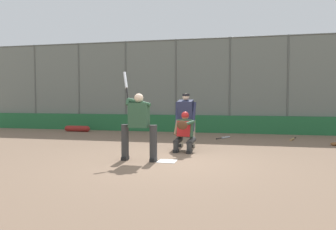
{
  "coord_description": "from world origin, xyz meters",
  "views": [
    {
      "loc": [
        -1.73,
        7.48,
        1.49
      ],
      "look_at": [
        0.2,
        -1.0,
        1.05
      ],
      "focal_mm": 35.0,
      "sensor_mm": 36.0,
      "label": 1
    }
  ],
  "objects_px": {
    "umpire_home": "(186,118)",
    "equipment_bag_dugout_side": "(77,129)",
    "spare_bat_by_padding": "(225,138)",
    "baseball_loose": "(122,148)",
    "fielding_glove_on_dirt": "(335,144)",
    "catcher_behind_plate": "(184,131)",
    "batter_at_plate": "(139,124)",
    "spare_bat_near_backstop": "(292,139)"
  },
  "relations": [
    {
      "from": "umpire_home",
      "to": "equipment_bag_dugout_side",
      "type": "relative_size",
      "value": 1.34
    },
    {
      "from": "spare_bat_by_padding",
      "to": "baseball_loose",
      "type": "xyz_separation_m",
      "value": [
        2.79,
        3.3,
        0.0
      ]
    },
    {
      "from": "umpire_home",
      "to": "baseball_loose",
      "type": "bearing_deg",
      "value": 32.72
    },
    {
      "from": "umpire_home",
      "to": "fielding_glove_on_dirt",
      "type": "xyz_separation_m",
      "value": [
        -4.55,
        -1.3,
        -0.83
      ]
    },
    {
      "from": "catcher_behind_plate",
      "to": "fielding_glove_on_dirt",
      "type": "height_order",
      "value": "catcher_behind_plate"
    },
    {
      "from": "umpire_home",
      "to": "baseball_loose",
      "type": "relative_size",
      "value": 22.19
    },
    {
      "from": "catcher_behind_plate",
      "to": "umpire_home",
      "type": "distance_m",
      "value": 1.0
    },
    {
      "from": "spare_bat_by_padding",
      "to": "equipment_bag_dugout_side",
      "type": "relative_size",
      "value": 0.62
    },
    {
      "from": "batter_at_plate",
      "to": "fielding_glove_on_dirt",
      "type": "height_order",
      "value": "batter_at_plate"
    },
    {
      "from": "batter_at_plate",
      "to": "catcher_behind_plate",
      "type": "distance_m",
      "value": 1.72
    },
    {
      "from": "spare_bat_near_backstop",
      "to": "fielding_glove_on_dirt",
      "type": "relative_size",
      "value": 2.72
    },
    {
      "from": "fielding_glove_on_dirt",
      "to": "baseball_loose",
      "type": "bearing_deg",
      "value": 18.88
    },
    {
      "from": "catcher_behind_plate",
      "to": "equipment_bag_dugout_side",
      "type": "xyz_separation_m",
      "value": [
        5.68,
        -4.48,
        -0.45
      ]
    },
    {
      "from": "batter_at_plate",
      "to": "equipment_bag_dugout_side",
      "type": "distance_m",
      "value": 7.69
    },
    {
      "from": "spare_bat_near_backstop",
      "to": "spare_bat_by_padding",
      "type": "xyz_separation_m",
      "value": [
        2.4,
        0.06,
        0.0
      ]
    },
    {
      "from": "spare_bat_by_padding",
      "to": "fielding_glove_on_dirt",
      "type": "xyz_separation_m",
      "value": [
        -3.5,
        1.15,
        0.02
      ]
    },
    {
      "from": "spare_bat_near_backstop",
      "to": "equipment_bag_dugout_side",
      "type": "bearing_deg",
      "value": -77.44
    },
    {
      "from": "batter_at_plate",
      "to": "baseball_loose",
      "type": "xyz_separation_m",
      "value": [
        1.01,
        -1.56,
        -0.84
      ]
    },
    {
      "from": "batter_at_plate",
      "to": "umpire_home",
      "type": "relative_size",
      "value": 1.32
    },
    {
      "from": "umpire_home",
      "to": "spare_bat_by_padding",
      "type": "relative_size",
      "value": 2.18
    },
    {
      "from": "umpire_home",
      "to": "baseball_loose",
      "type": "xyz_separation_m",
      "value": [
        1.74,
        0.85,
        -0.84
      ]
    },
    {
      "from": "equipment_bag_dugout_side",
      "to": "catcher_behind_plate",
      "type": "bearing_deg",
      "value": 141.73
    },
    {
      "from": "baseball_loose",
      "to": "equipment_bag_dugout_side",
      "type": "relative_size",
      "value": 0.06
    },
    {
      "from": "baseball_loose",
      "to": "fielding_glove_on_dirt",
      "type": "bearing_deg",
      "value": -161.12
    },
    {
      "from": "catcher_behind_plate",
      "to": "batter_at_plate",
      "type": "bearing_deg",
      "value": 67.32
    },
    {
      "from": "baseball_loose",
      "to": "equipment_bag_dugout_side",
      "type": "height_order",
      "value": "equipment_bag_dugout_side"
    },
    {
      "from": "spare_bat_by_padding",
      "to": "baseball_loose",
      "type": "bearing_deg",
      "value": 171.11
    },
    {
      "from": "batter_at_plate",
      "to": "spare_bat_by_padding",
      "type": "relative_size",
      "value": 2.88
    },
    {
      "from": "catcher_behind_plate",
      "to": "umpire_home",
      "type": "xyz_separation_m",
      "value": [
        0.12,
        -0.95,
        0.3
      ]
    },
    {
      "from": "spare_bat_by_padding",
      "to": "equipment_bag_dugout_side",
      "type": "bearing_deg",
      "value": 112.07
    },
    {
      "from": "batter_at_plate",
      "to": "equipment_bag_dugout_side",
      "type": "bearing_deg",
      "value": -48.43
    },
    {
      "from": "spare_bat_near_backstop",
      "to": "spare_bat_by_padding",
      "type": "distance_m",
      "value": 2.4
    },
    {
      "from": "spare_bat_by_padding",
      "to": "umpire_home",
      "type": "bearing_deg",
      "value": -171.84
    },
    {
      "from": "spare_bat_near_backstop",
      "to": "batter_at_plate",
      "type": "bearing_deg",
      "value": -21.32
    },
    {
      "from": "batter_at_plate",
      "to": "baseball_loose",
      "type": "height_order",
      "value": "batter_at_plate"
    },
    {
      "from": "catcher_behind_plate",
      "to": "spare_bat_by_padding",
      "type": "bearing_deg",
      "value": -97.74
    },
    {
      "from": "spare_bat_near_backstop",
      "to": "equipment_bag_dugout_side",
      "type": "xyz_separation_m",
      "value": [
        9.01,
        -1.03,
        0.1
      ]
    },
    {
      "from": "catcher_behind_plate",
      "to": "equipment_bag_dugout_side",
      "type": "distance_m",
      "value": 7.25
    },
    {
      "from": "batter_at_plate",
      "to": "baseball_loose",
      "type": "distance_m",
      "value": 2.04
    },
    {
      "from": "catcher_behind_plate",
      "to": "spare_bat_by_padding",
      "type": "xyz_separation_m",
      "value": [
        -0.93,
        -3.4,
        -0.55
      ]
    },
    {
      "from": "equipment_bag_dugout_side",
      "to": "fielding_glove_on_dirt",
      "type": "bearing_deg",
      "value": 167.58
    },
    {
      "from": "batter_at_plate",
      "to": "spare_bat_near_backstop",
      "type": "height_order",
      "value": "batter_at_plate"
    }
  ]
}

